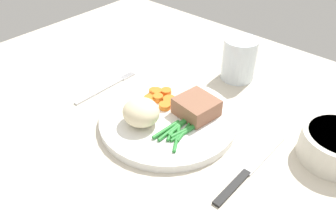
% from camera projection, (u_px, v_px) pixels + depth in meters
% --- Properties ---
extents(dining_table, '(1.20, 0.90, 0.02)m').
position_uv_depth(dining_table, '(181.00, 130.00, 0.67)').
color(dining_table, beige).
rests_on(dining_table, ground).
extents(dinner_plate, '(0.26, 0.26, 0.02)m').
position_uv_depth(dinner_plate, '(168.00, 119.00, 0.67)').
color(dinner_plate, white).
rests_on(dinner_plate, dining_table).
extents(meat_portion, '(0.08, 0.08, 0.03)m').
position_uv_depth(meat_portion, '(196.00, 107.00, 0.66)').
color(meat_portion, '#936047').
rests_on(meat_portion, dinner_plate).
extents(mashed_potatoes, '(0.07, 0.07, 0.05)m').
position_uv_depth(mashed_potatoes, '(141.00, 112.00, 0.63)').
color(mashed_potatoes, beige).
rests_on(mashed_potatoes, dinner_plate).
extents(carrot_slices, '(0.07, 0.06, 0.01)m').
position_uv_depth(carrot_slices, '(160.00, 97.00, 0.70)').
color(carrot_slices, orange).
rests_on(carrot_slices, dinner_plate).
extents(green_beans, '(0.05, 0.10, 0.01)m').
position_uv_depth(green_beans, '(178.00, 130.00, 0.62)').
color(green_beans, '#2D8C38').
rests_on(green_beans, dinner_plate).
extents(fork, '(0.01, 0.17, 0.00)m').
position_uv_depth(fork, '(106.00, 88.00, 0.77)').
color(fork, silver).
rests_on(fork, dining_table).
extents(knife, '(0.02, 0.21, 0.01)m').
position_uv_depth(knife, '(250.00, 169.00, 0.57)').
color(knife, black).
rests_on(knife, dining_table).
extents(water_glass, '(0.08, 0.08, 0.10)m').
position_uv_depth(water_glass, '(239.00, 62.00, 0.78)').
color(water_glass, silver).
rests_on(water_glass, dining_table).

